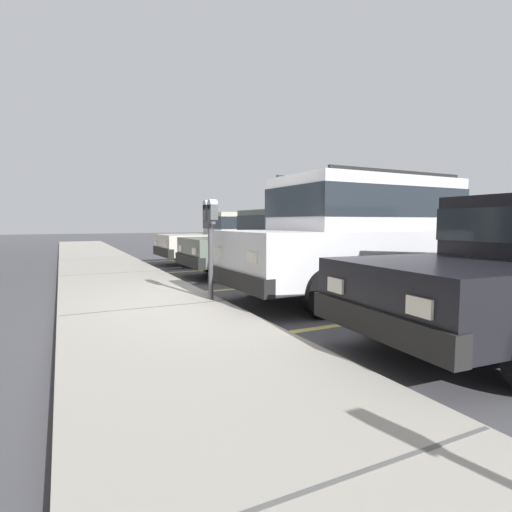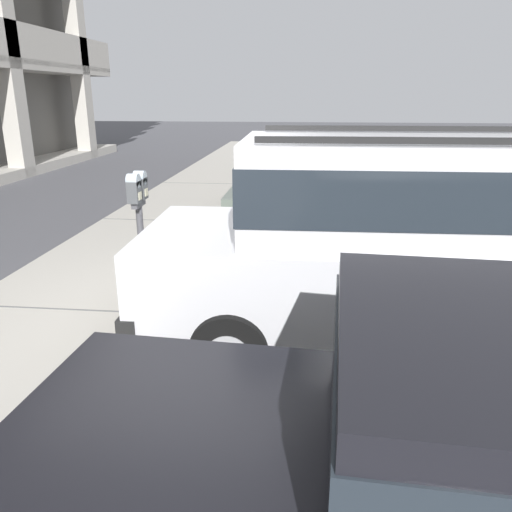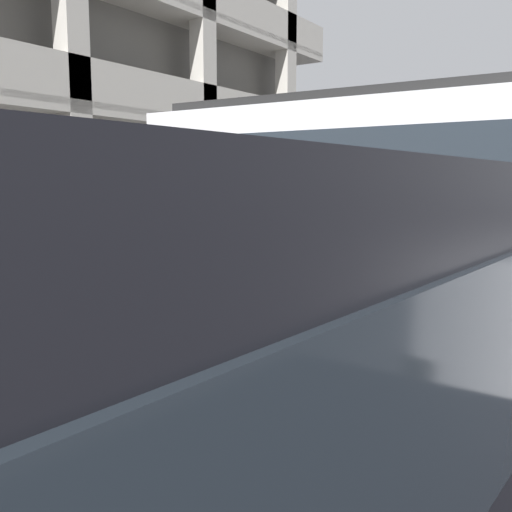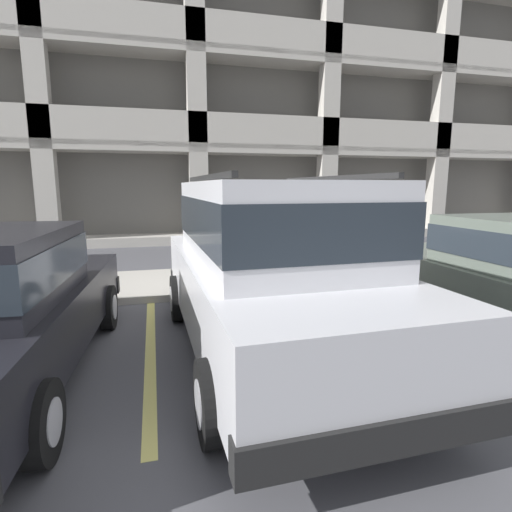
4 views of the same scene
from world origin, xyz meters
The scene contains 7 objects.
ground_plane centered at (0.00, 0.00, -0.05)m, with size 80.00×80.00×0.10m.
sidewalk centered at (0.00, 1.30, 0.06)m, with size 40.00×2.20×0.12m.
parking_stall_lines centered at (1.49, -1.40, 0.00)m, with size 12.05×4.80×0.01m.
silver_suv centered at (-0.15, -2.23, 1.09)m, with size 2.10×4.82×2.03m.
dark_hatchback centered at (3.08, -2.46, 0.82)m, with size 1.86×4.49×1.54m.
blue_coupe centered at (5.88, -2.52, 0.82)m, with size 1.89×4.51×1.54m.
parking_meter_near centered at (0.19, 0.35, 1.21)m, with size 0.35×0.12×1.47m.
Camera 1 is at (-5.34, 2.32, 1.27)m, focal length 28.00 mm.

